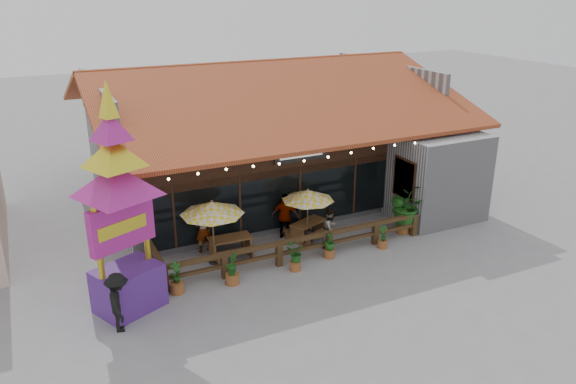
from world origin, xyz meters
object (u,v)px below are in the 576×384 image
umbrella_left (212,208)px  umbrella_right (308,195)px  picnic_table_left (230,243)px  thai_sign_tower (117,187)px  picnic_table_right (308,227)px  pedestrian (118,302)px  tropical_plant (405,206)px

umbrella_left → umbrella_right: size_ratio=1.32×
picnic_table_left → thai_sign_tower: 5.59m
umbrella_right → picnic_table_right: (0.11, 0.14, -1.38)m
picnic_table_right → umbrella_right: bearing=-126.7°
umbrella_left → umbrella_right: umbrella_left is taller
picnic_table_left → umbrella_left: bearing=-161.3°
umbrella_left → picnic_table_right: 4.22m
umbrella_left → picnic_table_right: umbrella_left is taller
umbrella_left → pedestrian: size_ratio=1.66×
umbrella_left → tropical_plant: (7.53, -0.82, -0.93)m
picnic_table_left → picnic_table_right: size_ratio=0.87×
umbrella_left → pedestrian: umbrella_left is taller
picnic_table_left → picnic_table_right: 3.20m
umbrella_right → tropical_plant: umbrella_right is taller
umbrella_left → tropical_plant: umbrella_left is taller
tropical_plant → picnic_table_left: bearing=171.2°
tropical_plant → pedestrian: tropical_plant is taller
umbrella_right → tropical_plant: (3.74, -1.00, -0.72)m
picnic_table_left → thai_sign_tower: thai_sign_tower is taller
pedestrian → picnic_table_right: bearing=-62.6°
umbrella_left → picnic_table_left: size_ratio=1.86×
thai_sign_tower → pedestrian: size_ratio=4.19×
picnic_table_left → tropical_plant: tropical_plant is taller
picnic_table_right → tropical_plant: (3.64, -1.14, 0.66)m
picnic_table_right → tropical_plant: size_ratio=0.92×
tropical_plant → picnic_table_right: bearing=162.6°
umbrella_right → thai_sign_tower: (-7.05, -1.90, 2.07)m
umbrella_right → picnic_table_left: bearing=178.9°
picnic_table_right → thai_sign_tower: 8.20m
picnic_table_right → tropical_plant: 3.87m
picnic_table_right → pedestrian: pedestrian is taller
tropical_plant → pedestrian: size_ratio=1.12×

